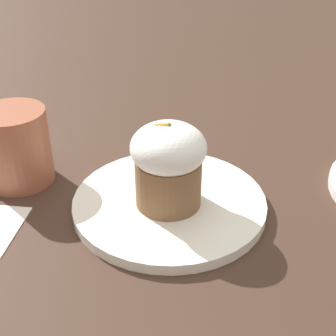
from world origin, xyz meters
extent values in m
plane|color=#3D281E|center=(0.00, 0.00, 0.00)|extent=(4.00, 4.00, 0.00)
cylinder|color=white|center=(0.00, 0.00, 0.01)|extent=(0.24, 0.24, 0.01)
cylinder|color=brown|center=(0.00, 0.01, 0.04)|extent=(0.08, 0.08, 0.06)
ellipsoid|color=white|center=(0.00, 0.01, 0.09)|extent=(0.09, 0.09, 0.06)
cone|color=orange|center=(0.01, 0.01, 0.12)|extent=(0.02, 0.01, 0.01)
sphere|color=green|center=(0.00, 0.01, 0.12)|extent=(0.01, 0.01, 0.01)
cube|color=silver|center=(0.00, -0.07, 0.02)|extent=(0.03, 0.07, 0.00)
ellipsoid|color=silver|center=(-0.01, -0.03, 0.02)|extent=(0.04, 0.05, 0.01)
cylinder|color=#9E563D|center=(0.21, -0.03, 0.05)|extent=(0.09, 0.09, 0.10)
camera|label=1|loc=(-0.08, 0.47, 0.35)|focal=50.00mm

